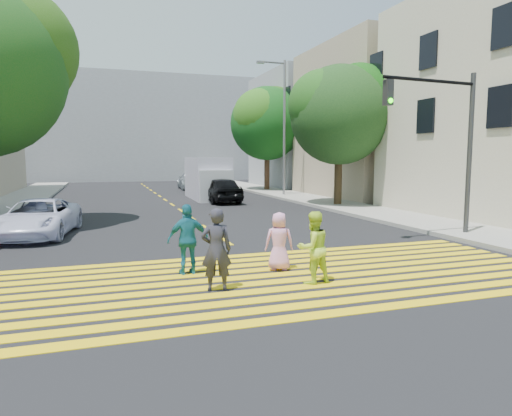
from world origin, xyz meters
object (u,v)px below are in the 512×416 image
dark_car_near (221,190)px  traffic_signal (448,131)px  silver_car (192,181)px  pedestrian_child (279,241)px  white_van (208,179)px  tree_right_far (267,120)px  pedestrian_extra (188,239)px  pedestrian_man (216,250)px  pedestrian_woman (313,248)px  white_sedan (38,218)px  tree_right_near (341,110)px  dark_car_parked (217,182)px

dark_car_near → traffic_signal: traffic_signal is taller
dark_car_near → silver_car: 11.57m
pedestrian_child → white_van: 19.10m
tree_right_far → pedestrian_extra: (-10.63, -23.87, -4.80)m
pedestrian_man → pedestrian_woman: bearing=-171.9°
pedestrian_man → traffic_signal: (8.57, 3.39, 2.68)m
dark_car_near → silver_car: dark_car_near is taller
pedestrian_woman → white_sedan: bearing=-61.1°
pedestrian_man → pedestrian_extra: size_ratio=1.04×
pedestrian_child → dark_car_near: dark_car_near is taller
tree_right_far → white_van: bearing=-138.8°
tree_right_near → dark_car_near: 8.34m
white_van → traffic_signal: bearing=-74.5°
white_van → traffic_signal: traffic_signal is taller
pedestrian_extra → white_sedan: (-3.95, 6.70, -0.18)m
pedestrian_woman → white_sedan: (-6.35, 8.31, -0.14)m
pedestrian_woman → traffic_signal: 7.88m
tree_right_far → white_van: size_ratio=1.45×
tree_right_near → traffic_signal: size_ratio=1.41×
pedestrian_extra → dark_car_near: 16.84m
dark_car_near → white_van: (-0.19, 2.51, 0.51)m
pedestrian_woman → white_van: (2.26, 20.24, 0.49)m
tree_right_far → traffic_signal: bearing=-94.6°
dark_car_near → white_van: bearing=-86.8°
tree_right_near → traffic_signal: tree_right_near is taller
pedestrian_man → traffic_signal: size_ratio=0.31×
pedestrian_woman → dark_car_near: pedestrian_woman is taller
dark_car_near → traffic_signal: size_ratio=0.82×
white_van → silver_car: bearing=87.6°
pedestrian_child → pedestrian_extra: (-2.13, 0.29, 0.12)m
pedestrian_child → white_van: white_van is taller
pedestrian_woman → silver_car: size_ratio=0.31×
pedestrian_woman → pedestrian_extra: (-2.40, 1.61, 0.04)m
pedestrian_woman → white_sedan: size_ratio=0.34×
white_sedan → silver_car: (9.21, 20.99, 0.09)m
dark_car_near → pedestrian_man: bearing=74.5°
tree_right_near → pedestrian_man: bearing=-127.3°
dark_car_near → traffic_signal: 15.03m
white_sedan → dark_car_near: bearing=55.7°
white_sedan → dark_car_parked: dark_car_parked is taller
white_sedan → silver_car: size_ratio=0.91×
tree_right_near → white_van: 9.78m
pedestrian_man → silver_car: bearing=-87.8°
dark_car_parked → white_van: 6.74m
traffic_signal → white_van: bearing=99.8°
dark_car_parked → pedestrian_child: bearing=-100.5°
tree_right_far → traffic_signal: 22.12m
white_van → pedestrian_extra: bearing=-102.7°
tree_right_near → silver_car: tree_right_near is taller
dark_car_parked → white_van: size_ratio=0.77×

